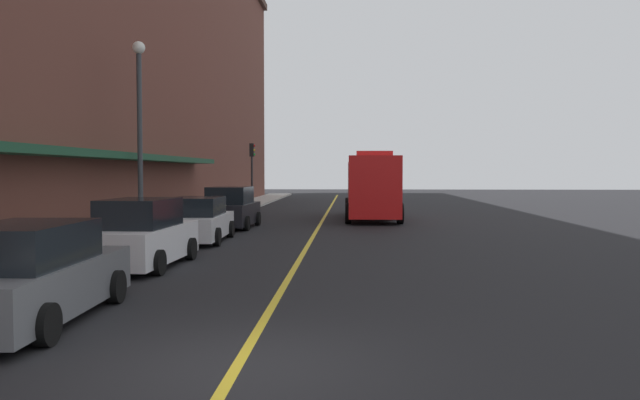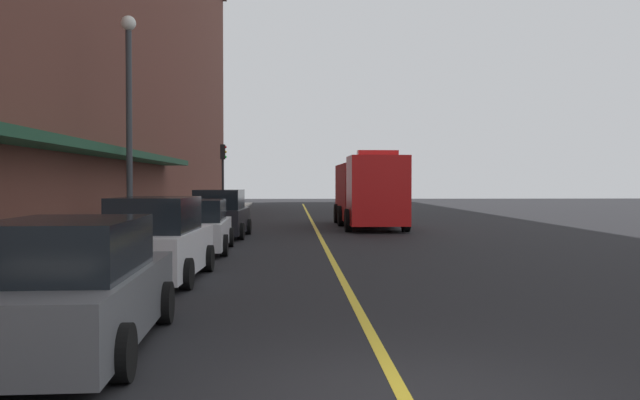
{
  "view_description": "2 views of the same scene",
  "coord_description": "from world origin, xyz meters",
  "px_view_note": "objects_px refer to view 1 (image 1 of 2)",
  "views": [
    {
      "loc": [
        1.49,
        -8.0,
        2.55
      ],
      "look_at": [
        -0.18,
        25.55,
        1.01
      ],
      "focal_mm": 35.3,
      "sensor_mm": 36.0,
      "label": 1
    },
    {
      "loc": [
        -1.12,
        -6.39,
        2.15
      ],
      "look_at": [
        0.42,
        29.67,
        1.19
      ],
      "focal_mm": 37.65,
      "sensor_mm": 36.0,
      "label": 2
    }
  ],
  "objects_px": {
    "parked_car_1": "(143,235)",
    "parking_meter_1": "(188,207)",
    "traffic_light_near": "(252,162)",
    "parked_car_2": "(198,221)",
    "street_lamp_left": "(140,119)",
    "parked_car_3": "(231,209)",
    "fire_truck": "(372,187)",
    "parking_meter_2": "(118,222)",
    "parked_car_0": "(30,276)"
  },
  "relations": [
    {
      "from": "parked_car_3",
      "to": "parking_meter_1",
      "type": "height_order",
      "value": "parked_car_3"
    },
    {
      "from": "parking_meter_2",
      "to": "street_lamp_left",
      "type": "height_order",
      "value": "street_lamp_left"
    },
    {
      "from": "street_lamp_left",
      "to": "traffic_light_near",
      "type": "bearing_deg",
      "value": 88.18
    },
    {
      "from": "parked_car_0",
      "to": "parked_car_3",
      "type": "xyz_separation_m",
      "value": [
        -0.0,
        17.68,
        0.07
      ]
    },
    {
      "from": "parked_car_0",
      "to": "parking_meter_2",
      "type": "relative_size",
      "value": 3.68
    },
    {
      "from": "parked_car_0",
      "to": "traffic_light_near",
      "type": "relative_size",
      "value": 1.14
    },
    {
      "from": "parking_meter_1",
      "to": "street_lamp_left",
      "type": "bearing_deg",
      "value": -98.09
    },
    {
      "from": "fire_truck",
      "to": "parking_meter_2",
      "type": "height_order",
      "value": "fire_truck"
    },
    {
      "from": "parked_car_1",
      "to": "parking_meter_2",
      "type": "relative_size",
      "value": 3.38
    },
    {
      "from": "fire_truck",
      "to": "traffic_light_near",
      "type": "relative_size",
      "value": 2.13
    },
    {
      "from": "parked_car_1",
      "to": "traffic_light_near",
      "type": "xyz_separation_m",
      "value": [
        -1.24,
        26.29,
        2.31
      ]
    },
    {
      "from": "parked_car_0",
      "to": "street_lamp_left",
      "type": "distance_m",
      "value": 12.32
    },
    {
      "from": "parking_meter_1",
      "to": "parking_meter_2",
      "type": "height_order",
      "value": "same"
    },
    {
      "from": "parked_car_0",
      "to": "parked_car_1",
      "type": "relative_size",
      "value": 1.09
    },
    {
      "from": "fire_truck",
      "to": "parked_car_3",
      "type": "bearing_deg",
      "value": -48.5
    },
    {
      "from": "parked_car_0",
      "to": "street_lamp_left",
      "type": "height_order",
      "value": "street_lamp_left"
    },
    {
      "from": "traffic_light_near",
      "to": "parking_meter_1",
      "type": "bearing_deg",
      "value": -90.21
    },
    {
      "from": "street_lamp_left",
      "to": "parked_car_2",
      "type": "bearing_deg",
      "value": 17.21
    },
    {
      "from": "parking_meter_2",
      "to": "traffic_light_near",
      "type": "relative_size",
      "value": 0.31
    },
    {
      "from": "fire_truck",
      "to": "parked_car_2",
      "type": "bearing_deg",
      "value": -30.82
    },
    {
      "from": "parked_car_2",
      "to": "traffic_light_near",
      "type": "height_order",
      "value": "traffic_light_near"
    },
    {
      "from": "fire_truck",
      "to": "parking_meter_1",
      "type": "relative_size",
      "value": 6.87
    },
    {
      "from": "parked_car_0",
      "to": "traffic_light_near",
      "type": "height_order",
      "value": "traffic_light_near"
    },
    {
      "from": "parked_car_3",
      "to": "fire_truck",
      "type": "bearing_deg",
      "value": -45.92
    },
    {
      "from": "parked_car_2",
      "to": "parking_meter_2",
      "type": "xyz_separation_m",
      "value": [
        -1.3,
        -4.32,
        0.3
      ]
    },
    {
      "from": "parked_car_3",
      "to": "traffic_light_near",
      "type": "relative_size",
      "value": 1.0
    },
    {
      "from": "parking_meter_1",
      "to": "street_lamp_left",
      "type": "xyz_separation_m",
      "value": [
        -0.6,
        -4.22,
        3.34
      ]
    },
    {
      "from": "parked_car_0",
      "to": "parked_car_3",
      "type": "height_order",
      "value": "parked_car_3"
    },
    {
      "from": "parked_car_2",
      "to": "parking_meter_1",
      "type": "distance_m",
      "value": 3.87
    },
    {
      "from": "parked_car_3",
      "to": "parked_car_2",
      "type": "bearing_deg",
      "value": -179.36
    },
    {
      "from": "parked_car_0",
      "to": "parked_car_3",
      "type": "distance_m",
      "value": 17.68
    },
    {
      "from": "parked_car_2",
      "to": "parking_meter_2",
      "type": "height_order",
      "value": "parked_car_2"
    },
    {
      "from": "parked_car_2",
      "to": "traffic_light_near",
      "type": "relative_size",
      "value": 1.09
    },
    {
      "from": "parked_car_2",
      "to": "street_lamp_left",
      "type": "xyz_separation_m",
      "value": [
        -1.9,
        -0.59,
        3.63
      ]
    },
    {
      "from": "parked_car_1",
      "to": "fire_truck",
      "type": "distance_m",
      "value": 18.63
    },
    {
      "from": "parking_meter_1",
      "to": "parking_meter_2",
      "type": "xyz_separation_m",
      "value": [
        0.0,
        -7.95,
        0.0
      ]
    },
    {
      "from": "parked_car_1",
      "to": "parked_car_2",
      "type": "xyz_separation_m",
      "value": [
        0.0,
        6.05,
        -0.08
      ]
    },
    {
      "from": "parking_meter_2",
      "to": "traffic_light_near",
      "type": "distance_m",
      "value": 24.65
    },
    {
      "from": "parked_car_0",
      "to": "fire_truck",
      "type": "relative_size",
      "value": 0.54
    },
    {
      "from": "parked_car_2",
      "to": "parking_meter_1",
      "type": "height_order",
      "value": "parked_car_2"
    },
    {
      "from": "parked_car_2",
      "to": "parking_meter_2",
      "type": "distance_m",
      "value": 4.52
    },
    {
      "from": "street_lamp_left",
      "to": "parked_car_1",
      "type": "bearing_deg",
      "value": -70.83
    },
    {
      "from": "parked_car_2",
      "to": "street_lamp_left",
      "type": "height_order",
      "value": "street_lamp_left"
    },
    {
      "from": "parking_meter_1",
      "to": "traffic_light_near",
      "type": "bearing_deg",
      "value": 89.79
    },
    {
      "from": "parking_meter_1",
      "to": "traffic_light_near",
      "type": "xyz_separation_m",
      "value": [
        0.06,
        16.61,
        2.1
      ]
    },
    {
      "from": "parked_car_0",
      "to": "fire_truck",
      "type": "height_order",
      "value": "fire_truck"
    },
    {
      "from": "parked_car_2",
      "to": "parking_meter_2",
      "type": "bearing_deg",
      "value": 161.5
    },
    {
      "from": "fire_truck",
      "to": "parking_meter_1",
      "type": "distance_m",
      "value": 11.07
    },
    {
      "from": "parked_car_0",
      "to": "parking_meter_2",
      "type": "xyz_separation_m",
      "value": [
        -1.44,
        7.88,
        0.27
      ]
    },
    {
      "from": "parked_car_1",
      "to": "parking_meter_1",
      "type": "relative_size",
      "value": 3.38
    }
  ]
}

